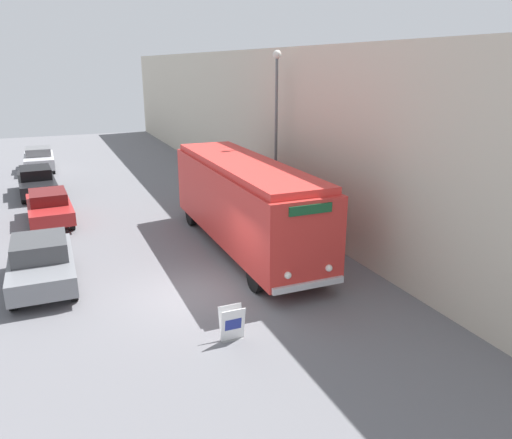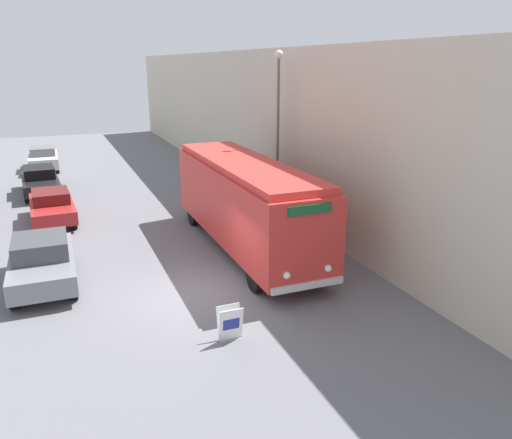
{
  "view_description": "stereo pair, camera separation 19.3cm",
  "coord_description": "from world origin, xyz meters",
  "px_view_note": "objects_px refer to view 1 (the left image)",
  "views": [
    {
      "loc": [
        -3.76,
        -13.79,
        6.93
      ],
      "look_at": [
        2.36,
        0.68,
        1.99
      ],
      "focal_mm": 35.0,
      "sensor_mm": 36.0,
      "label": 1
    },
    {
      "loc": [
        -3.58,
        -13.87,
        6.93
      ],
      "look_at": [
        2.36,
        0.68,
        1.99
      ],
      "focal_mm": 35.0,
      "sensor_mm": 36.0,
      "label": 2
    }
  ],
  "objects_px": {
    "streetlamp": "(276,116)",
    "vintage_bus": "(245,201)",
    "parked_car_mid": "(49,206)",
    "parked_car_distant": "(39,159)",
    "parked_car_far": "(37,181)",
    "sign_board": "(232,324)",
    "parked_car_near": "(41,262)"
  },
  "relations": [
    {
      "from": "parked_car_far",
      "to": "parked_car_distant",
      "type": "distance_m",
      "value": 6.96
    },
    {
      "from": "parked_car_mid",
      "to": "parked_car_far",
      "type": "bearing_deg",
      "value": 92.85
    },
    {
      "from": "parked_car_distant",
      "to": "sign_board",
      "type": "bearing_deg",
      "value": -80.33
    },
    {
      "from": "sign_board",
      "to": "streetlamp",
      "type": "bearing_deg",
      "value": 58.79
    },
    {
      "from": "parked_car_near",
      "to": "parked_car_far",
      "type": "relative_size",
      "value": 0.89
    },
    {
      "from": "streetlamp",
      "to": "parked_car_distant",
      "type": "height_order",
      "value": "streetlamp"
    },
    {
      "from": "parked_car_far",
      "to": "parked_car_distant",
      "type": "xyz_separation_m",
      "value": [
        0.18,
        6.96,
        0.01
      ]
    },
    {
      "from": "sign_board",
      "to": "parked_car_distant",
      "type": "bearing_deg",
      "value": 99.95
    },
    {
      "from": "sign_board",
      "to": "parked_car_distant",
      "type": "height_order",
      "value": "parked_car_distant"
    },
    {
      "from": "parked_car_near",
      "to": "parked_car_far",
      "type": "bearing_deg",
      "value": 90.99
    },
    {
      "from": "parked_car_mid",
      "to": "parked_car_distant",
      "type": "xyz_separation_m",
      "value": [
        -0.34,
        12.63,
        0.04
      ]
    },
    {
      "from": "streetlamp",
      "to": "vintage_bus",
      "type": "bearing_deg",
      "value": -133.17
    },
    {
      "from": "vintage_bus",
      "to": "parked_car_far",
      "type": "distance_m",
      "value": 14.35
    },
    {
      "from": "sign_board",
      "to": "parked_car_near",
      "type": "distance_m",
      "value": 7.12
    },
    {
      "from": "streetlamp",
      "to": "parked_car_mid",
      "type": "relative_size",
      "value": 1.69
    },
    {
      "from": "parked_car_distant",
      "to": "streetlamp",
      "type": "bearing_deg",
      "value": -59.37
    },
    {
      "from": "sign_board",
      "to": "parked_car_near",
      "type": "relative_size",
      "value": 0.22
    },
    {
      "from": "parked_car_near",
      "to": "parked_car_distant",
      "type": "xyz_separation_m",
      "value": [
        0.05,
        19.81,
        -0.02
      ]
    },
    {
      "from": "sign_board",
      "to": "streetlamp",
      "type": "xyz_separation_m",
      "value": [
        5.39,
        8.9,
        4.28
      ]
    },
    {
      "from": "vintage_bus",
      "to": "parked_car_distant",
      "type": "bearing_deg",
      "value": 110.66
    },
    {
      "from": "sign_board",
      "to": "streetlamp",
      "type": "relative_size",
      "value": 0.12
    },
    {
      "from": "parked_car_far",
      "to": "parked_car_distant",
      "type": "height_order",
      "value": "parked_car_distant"
    },
    {
      "from": "sign_board",
      "to": "parked_car_far",
      "type": "height_order",
      "value": "parked_car_far"
    },
    {
      "from": "vintage_bus",
      "to": "sign_board",
      "type": "distance_m",
      "value": 6.9
    },
    {
      "from": "parked_car_mid",
      "to": "streetlamp",
      "type": "bearing_deg",
      "value": -24.11
    },
    {
      "from": "vintage_bus",
      "to": "parked_car_mid",
      "type": "xyz_separation_m",
      "value": [
        -6.9,
        6.56,
        -1.19
      ]
    },
    {
      "from": "vintage_bus",
      "to": "parked_car_distant",
      "type": "relative_size",
      "value": 2.38
    },
    {
      "from": "streetlamp",
      "to": "parked_car_mid",
      "type": "bearing_deg",
      "value": 158.23
    },
    {
      "from": "sign_board",
      "to": "parked_car_mid",
      "type": "height_order",
      "value": "parked_car_mid"
    },
    {
      "from": "vintage_bus",
      "to": "streetlamp",
      "type": "height_order",
      "value": "streetlamp"
    },
    {
      "from": "parked_car_near",
      "to": "parked_car_far",
      "type": "distance_m",
      "value": 12.85
    },
    {
      "from": "sign_board",
      "to": "parked_car_far",
      "type": "bearing_deg",
      "value": 104.11
    }
  ]
}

